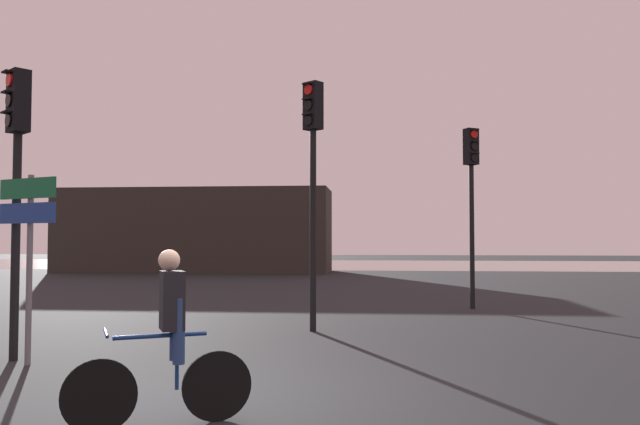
{
  "coord_description": "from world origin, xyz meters",
  "views": [
    {
      "loc": [
        1.54,
        -6.36,
        1.72
      ],
      "look_at": [
        0.5,
        5.0,
        2.2
      ],
      "focal_mm": 35.0,
      "sensor_mm": 36.0,
      "label": 1
    }
  ],
  "objects_px": {
    "distant_building": "(196,231)",
    "cyclist": "(168,336)",
    "traffic_light_near_left": "(17,157)",
    "traffic_light_far_right": "(471,183)",
    "traffic_light_center": "(313,158)",
    "direction_sign_post": "(28,233)"
  },
  "relations": [
    {
      "from": "traffic_light_near_left",
      "to": "cyclist",
      "type": "distance_m",
      "value": 4.74
    },
    {
      "from": "direction_sign_post",
      "to": "cyclist",
      "type": "relative_size",
      "value": 1.6
    },
    {
      "from": "traffic_light_center",
      "to": "cyclist",
      "type": "relative_size",
      "value": 2.88
    },
    {
      "from": "traffic_light_far_right",
      "to": "traffic_light_near_left",
      "type": "bearing_deg",
      "value": 15.12
    },
    {
      "from": "traffic_light_near_left",
      "to": "traffic_light_far_right",
      "type": "bearing_deg",
      "value": -97.34
    },
    {
      "from": "traffic_light_far_right",
      "to": "direction_sign_post",
      "type": "distance_m",
      "value": 10.42
    },
    {
      "from": "traffic_light_near_left",
      "to": "traffic_light_far_right",
      "type": "xyz_separation_m",
      "value": [
        7.47,
        7.22,
        0.2
      ]
    },
    {
      "from": "traffic_light_center",
      "to": "direction_sign_post",
      "type": "bearing_deg",
      "value": 80.26
    },
    {
      "from": "distant_building",
      "to": "traffic_light_center",
      "type": "xyz_separation_m",
      "value": [
        8.21,
        -20.15,
        1.09
      ]
    },
    {
      "from": "traffic_light_near_left",
      "to": "direction_sign_post",
      "type": "distance_m",
      "value": 1.19
    },
    {
      "from": "cyclist",
      "to": "distant_building",
      "type": "bearing_deg",
      "value": -10.62
    },
    {
      "from": "traffic_light_center",
      "to": "traffic_light_near_left",
      "type": "bearing_deg",
      "value": 75.03
    },
    {
      "from": "traffic_light_near_left",
      "to": "traffic_light_far_right",
      "type": "relative_size",
      "value": 0.93
    },
    {
      "from": "direction_sign_post",
      "to": "distant_building",
      "type": "bearing_deg",
      "value": -56.93
    },
    {
      "from": "distant_building",
      "to": "cyclist",
      "type": "bearing_deg",
      "value": -74.01
    },
    {
      "from": "traffic_light_far_right",
      "to": "cyclist",
      "type": "xyz_separation_m",
      "value": [
        -4.26,
        -10.03,
        -2.28
      ]
    },
    {
      "from": "traffic_light_far_right",
      "to": "direction_sign_post",
      "type": "xyz_separation_m",
      "value": [
        -7.1,
        -7.51,
        -1.3
      ]
    },
    {
      "from": "distant_building",
      "to": "traffic_light_near_left",
      "type": "height_order",
      "value": "distant_building"
    },
    {
      "from": "distant_building",
      "to": "cyclist",
      "type": "height_order",
      "value": "distant_building"
    },
    {
      "from": "traffic_light_near_left",
      "to": "cyclist",
      "type": "relative_size",
      "value": 2.56
    },
    {
      "from": "traffic_light_far_right",
      "to": "cyclist",
      "type": "relative_size",
      "value": 2.75
    },
    {
      "from": "traffic_light_far_right",
      "to": "traffic_light_center",
      "type": "distance_m",
      "value": 5.4
    }
  ]
}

